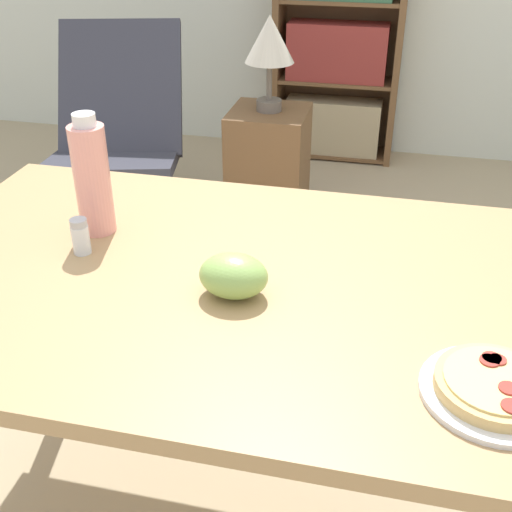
% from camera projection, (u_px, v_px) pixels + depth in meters
% --- Properties ---
extents(ground_plane, '(14.00, 14.00, 0.00)m').
position_uv_depth(ground_plane, '(268.00, 481.00, 1.77)').
color(ground_plane, tan).
extents(dining_table, '(1.37, 0.89, 0.74)m').
position_uv_depth(dining_table, '(223.00, 311.00, 1.34)').
color(dining_table, tan).
rests_on(dining_table, ground_plane).
extents(pizza_on_plate, '(0.23, 0.23, 0.04)m').
position_uv_depth(pizza_on_plate, '(494.00, 388.00, 0.98)').
color(pizza_on_plate, white).
rests_on(pizza_on_plate, dining_table).
extents(grape_bunch, '(0.13, 0.10, 0.08)m').
position_uv_depth(grape_bunch, '(233.00, 276.00, 1.21)').
color(grape_bunch, '#93BC5B').
rests_on(grape_bunch, dining_table).
extents(drink_bottle, '(0.08, 0.08, 0.27)m').
position_uv_depth(drink_bottle, '(92.00, 178.00, 1.39)').
color(drink_bottle, pink).
rests_on(drink_bottle, dining_table).
extents(salt_shaker, '(0.04, 0.04, 0.08)m').
position_uv_depth(salt_shaker, '(80.00, 236.00, 1.35)').
color(salt_shaker, white).
rests_on(salt_shaker, dining_table).
extents(lounge_chair_near, '(0.71, 0.88, 0.88)m').
position_uv_depth(lounge_chair_near, '(122.00, 167.00, 2.95)').
color(lounge_chair_near, black).
rests_on(lounge_chair_near, ground_plane).
extents(bookshelf, '(0.70, 0.26, 1.32)m').
position_uv_depth(bookshelf, '(338.00, 48.00, 3.55)').
color(bookshelf, brown).
rests_on(bookshelf, ground_plane).
extents(side_table, '(0.34, 0.34, 0.56)m').
position_uv_depth(side_table, '(268.00, 170.00, 2.95)').
color(side_table, brown).
rests_on(side_table, ground_plane).
extents(table_lamp, '(0.21, 0.21, 0.40)m').
position_uv_depth(table_lamp, '(270.00, 44.00, 2.66)').
color(table_lamp, '#665B51').
rests_on(table_lamp, side_table).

